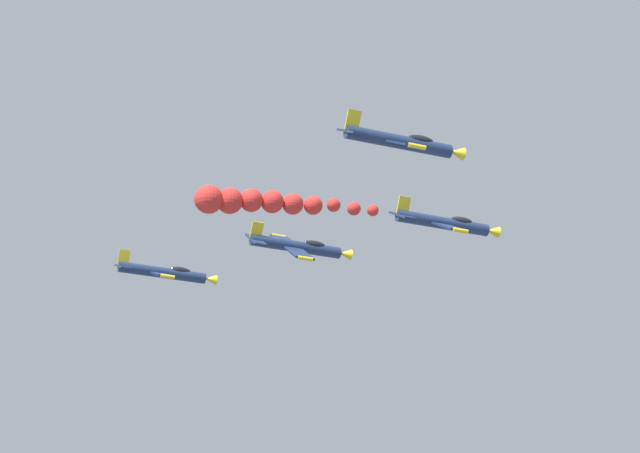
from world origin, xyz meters
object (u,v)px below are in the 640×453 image
object	(u,v)px
airplane_right_inner	(401,142)
airplane_left_outer	(164,273)
airplane_left_inner	(297,246)
airplane_lead	(445,223)

from	to	relation	value
airplane_right_inner	airplane_left_outer	distance (m)	36.30
airplane_left_inner	airplane_right_inner	world-z (taller)	airplane_left_inner
airplane_lead	airplane_left_inner	bearing A→B (deg)	-136.19
airplane_lead	airplane_left_outer	xyz separation A→B (m)	(-22.95, -20.14, 0.83)
airplane_right_inner	airplane_left_outer	world-z (taller)	airplane_left_outer
airplane_right_inner	airplane_left_outer	size ratio (longest dim) A/B	1.00
airplane_left_inner	airplane_left_outer	bearing A→B (deg)	-141.11
airplane_left_inner	airplane_right_inner	xyz separation A→B (m)	(22.53, 0.31, -0.02)
airplane_lead	airplane_left_outer	distance (m)	30.54
airplane_lead	airplane_left_inner	distance (m)	14.76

